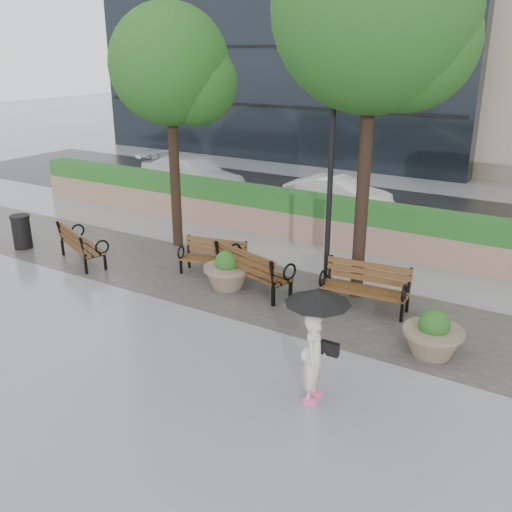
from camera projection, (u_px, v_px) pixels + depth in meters
The scene contains 17 objects.
ground at pixel (202, 351), 10.56m from camera, with size 100.00×100.00×0.00m, color gray.
cobble_strip at pixel (281, 295), 12.96m from camera, with size 28.00×3.20×0.01m, color #383330.
hedge_wall at pixel (351, 224), 15.94m from camera, with size 24.00×0.80×1.35m.
asphalt_street at pixel (396, 214), 19.37m from camera, with size 40.00×7.00×0.00m, color black.
bench_0 at pixel (83, 252), 14.87m from camera, with size 1.92×1.33×0.96m.
bench_1 at pixel (213, 265), 14.06m from camera, with size 1.71×0.96×0.87m.
bench_2 at pixel (253, 278), 13.11m from camera, with size 2.07×1.27×1.04m.
bench_3 at pixel (364, 297), 12.18m from camera, with size 1.90×0.89×0.99m.
planter_left at pixel (227, 273), 13.28m from camera, with size 1.09×1.09×0.92m.
planter_right at pixel (433, 338), 10.32m from camera, with size 1.09×1.09×0.91m.
trash_bin at pixel (22, 233), 15.90m from camera, with size 0.54×0.54×0.90m, color black.
lamppost at pixel (329, 211), 12.43m from camera, with size 0.28×0.28×4.42m.
tree_0 at pixel (176, 70), 14.67m from camera, with size 3.24×3.11×6.45m.
tree_1 at pixel (383, 17), 10.95m from camera, with size 4.01×4.01×8.02m.
car_left at pixel (193, 175), 22.03m from camera, with size 1.94×4.77×1.38m, color silver.
car_right at pixel (338, 194), 19.47m from camera, with size 1.28×3.66×1.21m, color silver.
pedestrian at pixel (316, 334), 8.76m from camera, with size 1.03×1.03×1.88m.
Camera 1 is at (5.73, -7.42, 5.28)m, focal length 40.00 mm.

